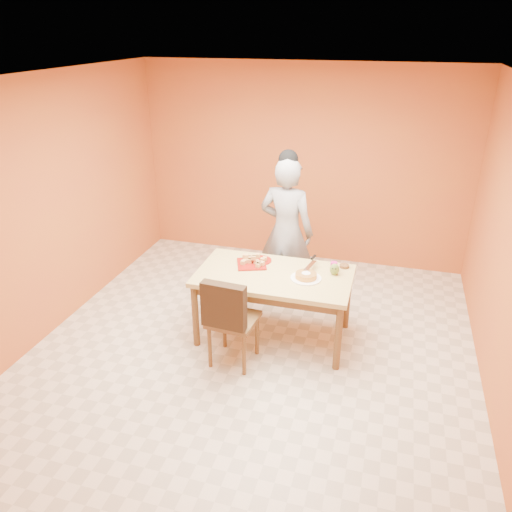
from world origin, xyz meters
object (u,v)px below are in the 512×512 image
(dining_chair, at_px, (233,318))
(red_dinner_plate, at_px, (260,260))
(pastry_platter, at_px, (252,264))
(sponge_cake, at_px, (306,276))
(dining_table, at_px, (274,282))
(egg_ornament, at_px, (334,269))
(checker_tin, at_px, (344,266))
(person, at_px, (286,232))
(magenta_glass, at_px, (334,267))

(dining_chair, xyz_separation_m, red_dinner_plate, (0.05, 0.81, 0.26))
(pastry_platter, distance_m, red_dinner_plate, 0.13)
(red_dinner_plate, xyz_separation_m, sponge_cake, (0.56, -0.28, 0.03))
(dining_table, bearing_deg, egg_ornament, 14.01)
(egg_ornament, distance_m, checker_tin, 0.22)
(egg_ornament, bearing_deg, dining_chair, -158.76)
(person, bearing_deg, magenta_glass, 145.05)
(dining_chair, bearing_deg, pastry_platter, 95.24)
(red_dinner_plate, height_order, egg_ornament, egg_ornament)
(egg_ornament, bearing_deg, person, 116.65)
(sponge_cake, relative_size, checker_tin, 2.18)
(red_dinner_plate, bearing_deg, person, 74.40)
(dining_table, height_order, red_dinner_plate, red_dinner_plate)
(dining_chair, distance_m, person, 1.45)
(dining_table, distance_m, red_dinner_plate, 0.35)
(dining_chair, xyz_separation_m, checker_tin, (0.95, 0.91, 0.27))
(magenta_glass, height_order, checker_tin, magenta_glass)
(red_dinner_plate, height_order, checker_tin, checker_tin)
(magenta_glass, distance_m, checker_tin, 0.16)
(person, xyz_separation_m, sponge_cake, (0.40, -0.85, -0.10))
(dining_table, distance_m, sponge_cake, 0.36)
(red_dinner_plate, bearing_deg, egg_ornament, -7.43)
(sponge_cake, xyz_separation_m, checker_tin, (0.34, 0.37, -0.02))
(egg_ornament, bearing_deg, dining_table, 176.34)
(dining_chair, bearing_deg, checker_tin, 47.81)
(dining_chair, height_order, red_dinner_plate, dining_chair)
(dining_table, xyz_separation_m, dining_chair, (-0.27, -0.56, -0.16))
(magenta_glass, xyz_separation_m, checker_tin, (0.10, 0.12, -0.04))
(pastry_platter, distance_m, egg_ornament, 0.89)
(magenta_glass, bearing_deg, dining_chair, -137.39)
(dining_chair, relative_size, sponge_cake, 4.51)
(pastry_platter, distance_m, magenta_glass, 0.87)
(red_dinner_plate, distance_m, egg_ornament, 0.83)
(dining_chair, distance_m, magenta_glass, 1.20)
(dining_chair, height_order, pastry_platter, dining_chair)
(egg_ornament, relative_size, magenta_glass, 1.21)
(pastry_platter, distance_m, checker_tin, 0.99)
(dining_table, relative_size, pastry_platter, 5.32)
(sponge_cake, height_order, checker_tin, sponge_cake)
(person, height_order, red_dinner_plate, person)
(dining_chair, distance_m, red_dinner_plate, 0.86)
(person, xyz_separation_m, magenta_glass, (0.64, -0.60, -0.08))
(dining_chair, distance_m, checker_tin, 1.34)
(sponge_cake, relative_size, egg_ornament, 1.76)
(dining_table, xyz_separation_m, magenta_glass, (0.58, 0.23, 0.15))
(dining_chair, height_order, sponge_cake, dining_chair)
(dining_table, bearing_deg, red_dinner_plate, 130.63)
(red_dinner_plate, xyz_separation_m, egg_ornament, (0.82, -0.11, 0.05))
(pastry_platter, xyz_separation_m, red_dinner_plate, (0.07, 0.12, -0.00))
(red_dinner_plate, relative_size, checker_tin, 2.47)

